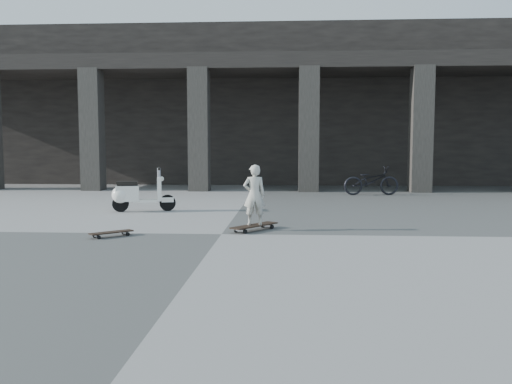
# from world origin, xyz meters

# --- Properties ---
(ground) EXTENTS (90.00, 90.00, 0.00)m
(ground) POSITION_xyz_m (0.00, 0.00, 0.00)
(ground) COLOR #4A4A48
(ground) RESTS_ON ground
(colonnade) EXTENTS (28.00, 8.82, 6.00)m
(colonnade) POSITION_xyz_m (-0.00, 13.77, 3.03)
(colonnade) COLOR black
(colonnade) RESTS_ON ground
(longboard) EXTENTS (0.83, 0.97, 0.10)m
(longboard) POSITION_xyz_m (0.54, 0.41, 0.08)
(longboard) COLOR black
(longboard) RESTS_ON ground
(skateboard_spare) EXTENTS (0.67, 0.62, 0.09)m
(skateboard_spare) POSITION_xyz_m (-1.81, -0.38, 0.07)
(skateboard_spare) COLOR black
(skateboard_spare) RESTS_ON ground
(child) EXTENTS (0.43, 0.33, 1.08)m
(child) POSITION_xyz_m (0.54, 0.41, 0.64)
(child) COLOR beige
(child) RESTS_ON longboard
(scooter) EXTENTS (1.41, 0.64, 1.00)m
(scooter) POSITION_xyz_m (-2.41, 2.96, 0.40)
(scooter) COLOR black
(scooter) RESTS_ON ground
(bicycle) EXTENTS (1.72, 0.77, 0.87)m
(bicycle) POSITION_xyz_m (3.63, 7.30, 0.44)
(bicycle) COLOR black
(bicycle) RESTS_ON ground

